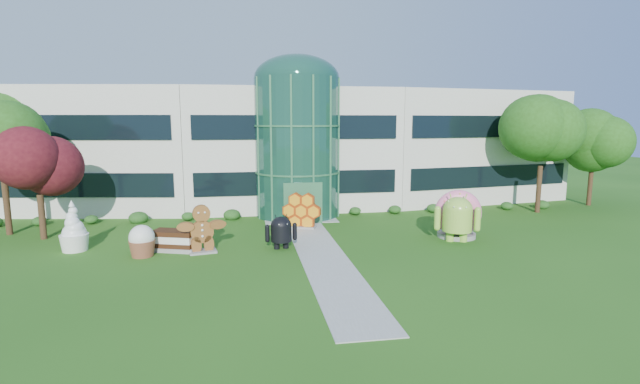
{
  "coord_description": "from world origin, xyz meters",
  "views": [
    {
      "loc": [
        -3.9,
        -21.19,
        6.85
      ],
      "look_at": [
        0.66,
        6.0,
        2.6
      ],
      "focal_mm": 26.0,
      "sensor_mm": 36.0,
      "label": 1
    }
  ],
  "objects": [
    {
      "name": "ground",
      "position": [
        0.0,
        0.0,
        0.0
      ],
      "size": [
        140.0,
        140.0,
        0.0
      ],
      "primitive_type": "plane",
      "color": "#215114",
      "rests_on": "ground"
    },
    {
      "name": "building",
      "position": [
        0.0,
        18.0,
        4.65
      ],
      "size": [
        46.0,
        15.0,
        9.3
      ],
      "primitive_type": null,
      "color": "beige",
      "rests_on": "ground"
    },
    {
      "name": "atrium",
      "position": [
        0.0,
        12.0,
        4.9
      ],
      "size": [
        6.0,
        6.0,
        9.8
      ],
      "primitive_type": "cylinder",
      "color": "#194738",
      "rests_on": "ground"
    },
    {
      "name": "walkway",
      "position": [
        0.0,
        2.0,
        0.02
      ],
      "size": [
        2.4,
        20.0,
        0.04
      ],
      "primitive_type": "cube",
      "color": "#9E9E93",
      "rests_on": "ground"
    },
    {
      "name": "tree_red",
      "position": [
        -15.5,
        7.5,
        3.0
      ],
      "size": [
        4.0,
        4.0,
        6.0
      ],
      "primitive_type": null,
      "color": "#3F0C14",
      "rests_on": "ground"
    },
    {
      "name": "trees_backdrop",
      "position": [
        0.0,
        13.0,
        4.2
      ],
      "size": [
        52.0,
        8.0,
        8.4
      ],
      "primitive_type": null,
      "color": "#234E13",
      "rests_on": "ground"
    },
    {
      "name": "android_green",
      "position": [
        8.1,
        3.01,
        1.52
      ],
      "size": [
        3.09,
        2.51,
        3.04
      ],
      "primitive_type": null,
      "rotation": [
        0.0,
        0.0,
        -0.3
      ],
      "color": "#98CE42",
      "rests_on": "ground"
    },
    {
      "name": "android_black",
      "position": [
        -1.95,
        3.14,
        1.04
      ],
      "size": [
        1.97,
        1.46,
        2.07
      ],
      "primitive_type": null,
      "rotation": [
        0.0,
        0.0,
        0.13
      ],
      "color": "black",
      "rests_on": "ground"
    },
    {
      "name": "donut",
      "position": [
        8.53,
        3.91,
        1.44
      ],
      "size": [
        3.03,
        2.02,
        2.89
      ],
      "primitive_type": null,
      "rotation": [
        0.0,
        0.0,
        -0.27
      ],
      "color": "#F55D94",
      "rests_on": "ground"
    },
    {
      "name": "gingerbread",
      "position": [
        -6.09,
        3.09,
        1.28
      ],
      "size": [
        2.94,
        1.59,
        2.57
      ],
      "primitive_type": null,
      "rotation": [
        0.0,
        0.0,
        0.2
      ],
      "color": "brown",
      "rests_on": "ground"
    },
    {
      "name": "ice_cream_sandwich",
      "position": [
        -7.6,
        3.74,
        0.55
      ],
      "size": [
        2.74,
        1.97,
        1.1
      ],
      "primitive_type": null,
      "rotation": [
        0.0,
        0.0,
        -0.33
      ],
      "color": "black",
      "rests_on": "ground"
    },
    {
      "name": "honeycomb",
      "position": [
        -0.24,
        7.74,
        1.04
      ],
      "size": [
        2.81,
        1.88,
        2.08
      ],
      "primitive_type": null,
      "rotation": [
        0.0,
        0.0,
        -0.39
      ],
      "color": "orange",
      "rests_on": "ground"
    },
    {
      "name": "froyo",
      "position": [
        -12.83,
        4.55,
        1.34
      ],
      "size": [
        1.93,
        1.93,
        2.68
      ],
      "primitive_type": null,
      "rotation": [
        0.0,
        0.0,
        -0.28
      ],
      "color": "white",
      "rests_on": "ground"
    },
    {
      "name": "cupcake",
      "position": [
        -9.06,
        2.86,
        0.82
      ],
      "size": [
        1.72,
        1.72,
        1.64
      ],
      "primitive_type": null,
      "rotation": [
        0.0,
        0.0,
        -0.31
      ],
      "color": "white",
      "rests_on": "ground"
    }
  ]
}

